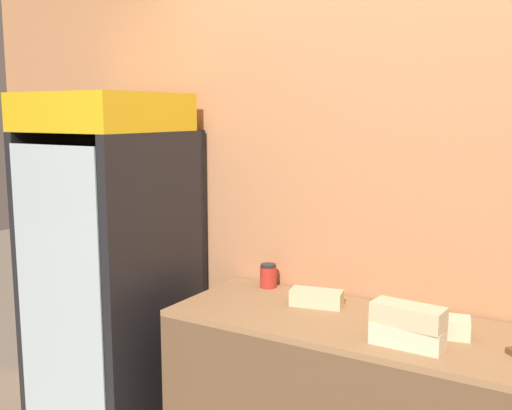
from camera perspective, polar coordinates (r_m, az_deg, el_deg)
The scene contains 7 objects.
wall_back at distance 2.68m, azimuth 14.22°, elevation 0.39°, with size 5.20×0.10×2.70m.
beverage_cooler at distance 3.12m, azimuth -12.87°, elevation -5.15°, with size 0.64×0.72×1.83m.
sandwich_stack_bottom at distance 2.27m, azimuth 14.21°, elevation -11.98°, with size 0.26×0.11×0.08m.
sandwich_stack_middle at distance 2.25m, azimuth 14.28°, elevation -10.14°, with size 0.26×0.13×0.08m.
sandwich_flat_left at distance 2.65m, azimuth 5.78°, elevation -8.80°, with size 0.24×0.14×0.07m.
sandwich_flat_right at distance 2.42m, azimuth 17.09°, elevation -10.92°, with size 0.24×0.16×0.07m.
condiment_jar at distance 2.90m, azimuth 1.17°, elevation -6.76°, with size 0.08×0.08×0.11m.
Camera 1 is at (0.76, -1.34, 1.73)m, focal length 42.00 mm.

